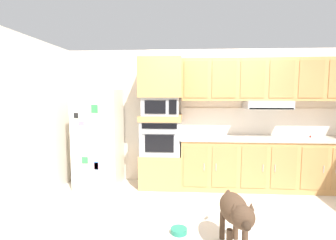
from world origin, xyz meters
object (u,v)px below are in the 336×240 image
dog_food_bowl (179,231)px  refrigerator (99,138)px  built_in_oven (161,137)px  screwdriver (311,136)px  dog (235,212)px  microwave (161,106)px

dog_food_bowl → refrigerator: bearing=134.1°
refrigerator → built_in_oven: (1.13, 0.07, 0.02)m
dog_food_bowl → built_in_oven: bearing=103.0°
screwdriver → dog: bearing=-129.7°
built_in_oven → dog_food_bowl: (0.37, -1.61, -0.87)m
built_in_oven → microwave: 0.56m
refrigerator → dog_food_bowl: size_ratio=8.80×
screwdriver → dog: 2.68m
refrigerator → microwave: size_ratio=2.73×
refrigerator → built_in_oven: 1.13m
microwave → dog: bearing=-63.7°
dog_food_bowl → dog: bearing=-30.1°
built_in_oven → dog: 2.23m
built_in_oven → screwdriver: bearing=1.5°
dog → dog_food_bowl: (-0.60, 0.35, -0.42)m
built_in_oven → screwdriver: 2.65m
refrigerator → microwave: refrigerator is taller
refrigerator → microwave: (1.13, 0.07, 0.58)m
screwdriver → built_in_oven: bearing=-178.5°
built_in_oven → dog_food_bowl: 1.87m
dog_food_bowl → microwave: bearing=103.0°
refrigerator → microwave: 1.27m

